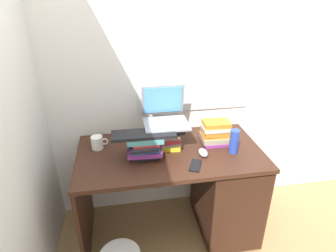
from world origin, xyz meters
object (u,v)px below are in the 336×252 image
desk (212,187)px  book_stack_side (216,133)px  water_bottle (234,141)px  laptop (165,114)px  book_stack_keyboard_riser (145,146)px  cell_phone (195,165)px  computer_mouse (203,152)px  keyboard (144,134)px  mug (97,143)px  book_stack_tall (167,136)px

desk → book_stack_side: 0.43m
water_bottle → laptop: bearing=155.2°
book_stack_keyboard_riser → cell_phone: book_stack_keyboard_riser is taller
cell_phone → computer_mouse: bearing=78.1°
desk → keyboard: (-0.51, -0.02, 0.51)m
book_stack_side → computer_mouse: bearing=-132.2°
book_stack_keyboard_riser → water_bottle: (0.61, -0.05, 0.00)m
laptop → mug: laptop is taller
book_stack_tall → water_bottle: book_stack_tall is taller
book_stack_keyboard_riser → book_stack_side: bearing=11.1°
keyboard → cell_phone: (0.31, -0.17, -0.17)m
book_stack_side → mug: 0.86m
book_stack_tall → mug: size_ratio=2.02×
book_stack_side → water_bottle: bearing=-62.5°
book_stack_tall → book_stack_side: book_stack_tall is taller
water_bottle → mug: bearing=167.1°
desk → laptop: (-0.34, 0.15, 0.57)m
book_stack_tall → cell_phone: book_stack_tall is taller
mug → water_bottle: size_ratio=0.70×
laptop → cell_phone: size_ratio=2.24×
book_stack_keyboard_riser → computer_mouse: book_stack_keyboard_riser is taller
book_stack_side → cell_phone: bearing=-129.1°
book_stack_side → water_bottle: (0.08, -0.15, 0.00)m
laptop → mug: size_ratio=2.56×
book_stack_side → computer_mouse: size_ratio=2.21×
cell_phone → book_stack_keyboard_riser: bearing=174.2°
computer_mouse → book_stack_keyboard_riser: bearing=173.4°
book_stack_keyboard_riser → water_bottle: 0.61m
water_bottle → desk: bearing=151.4°
mug → water_bottle: 0.96m
desk → water_bottle: bearing=-28.6°
laptop → cell_phone: bearing=-66.2°
desk → keyboard: 0.72m
book_stack_keyboard_riser → book_stack_side: size_ratio=1.06×
book_stack_tall → computer_mouse: size_ratio=2.32×
cell_phone → keyboard: bearing=175.0°
mug → book_stack_keyboard_riser: bearing=-27.3°
computer_mouse → laptop: bearing=138.6°
book_stack_side → keyboard: keyboard is taller
computer_mouse → mug: mug is taller
laptop → keyboard: bearing=-135.9°
keyboard → mug: keyboard is taller
book_stack_tall → book_stack_keyboard_riser: (-0.17, -0.10, -0.01)m
book_stack_tall → keyboard: keyboard is taller
book_stack_side → book_stack_keyboard_riser: bearing=-168.9°
keyboard → desk: bearing=2.9°
computer_mouse → book_stack_tall: bearing=147.2°
desk → water_bottle: water_bottle is taller
book_stack_side → mug: size_ratio=1.93×
keyboard → water_bottle: bearing=-2.9°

